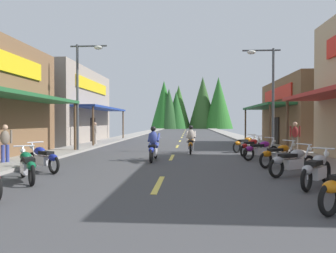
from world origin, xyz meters
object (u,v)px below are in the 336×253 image
at_px(motorcycle_parked_right_1, 317,169).
at_px(motorcycle_parked_right_5, 251,146).
at_px(motorcycle_parked_right_2, 293,161).
at_px(motorcycle_parked_right_3, 279,155).
at_px(pedestrian_waiting, 295,135).
at_px(motorcycle_parked_left_2, 43,158).
at_px(pedestrian_browsing, 5,142).
at_px(motorcycle_parked_right_4, 261,149).
at_px(rider_cruising_lead, 153,146).
at_px(streetlamp_left, 83,82).
at_px(pedestrian_strolling, 95,132).
at_px(streetlamp_right, 267,84).
at_px(rider_cruising_trailing, 191,142).
at_px(motorcycle_parked_left_1, 27,165).
at_px(motorcycle_parked_right_6, 246,144).

distance_m(motorcycle_parked_right_1, motorcycle_parked_right_5, 7.56).
relative_size(motorcycle_parked_right_2, motorcycle_parked_right_3, 1.01).
height_order(motorcycle_parked_right_5, pedestrian_waiting, pedestrian_waiting).
distance_m(motorcycle_parked_right_3, pedestrian_waiting, 5.89).
height_order(motorcycle_parked_left_2, pedestrian_browsing, pedestrian_browsing).
bearing_deg(motorcycle_parked_right_4, rider_cruising_lead, 157.40).
distance_m(streetlamp_left, pedestrian_strolling, 5.58).
height_order(streetlamp_left, motorcycle_parked_left_2, streetlamp_left).
bearing_deg(pedestrian_strolling, pedestrian_waiting, 124.39).
bearing_deg(motorcycle_parked_right_2, pedestrian_waiting, 39.48).
xyz_separation_m(rider_cruising_lead, pedestrian_browsing, (-5.86, -1.76, 0.30)).
relative_size(motorcycle_parked_right_4, pedestrian_strolling, 1.10).
distance_m(streetlamp_right, pedestrian_waiting, 3.28).
bearing_deg(pedestrian_strolling, rider_cruising_trailing, 108.67).
height_order(motorcycle_parked_left_2, rider_cruising_lead, rider_cruising_lead).
bearing_deg(pedestrian_browsing, pedestrian_strolling, -57.44).
relative_size(rider_cruising_trailing, pedestrian_strolling, 1.24).
distance_m(motorcycle_parked_right_1, motorcycle_parked_left_1, 8.16).
height_order(streetlamp_right, motorcycle_parked_right_3, streetlamp_right).
bearing_deg(rider_cruising_lead, rider_cruising_trailing, -25.69).
bearing_deg(motorcycle_parked_right_1, pedestrian_browsing, 112.39).
height_order(streetlamp_left, pedestrian_waiting, streetlamp_left).
height_order(motorcycle_parked_left_1, rider_cruising_trailing, rider_cruising_trailing).
height_order(motorcycle_parked_right_1, pedestrian_browsing, pedestrian_browsing).
bearing_deg(pedestrian_browsing, motorcycle_parked_right_5, -123.57).
bearing_deg(streetlamp_right, pedestrian_browsing, -152.73).
bearing_deg(motorcycle_parked_right_1, pedestrian_strolling, 77.26).
relative_size(streetlamp_right, motorcycle_parked_left_1, 3.42).
bearing_deg(motorcycle_parked_right_4, streetlamp_left, 131.25).
bearing_deg(motorcycle_parked_right_2, motorcycle_parked_right_4, 59.26).
height_order(motorcycle_parked_right_3, motorcycle_parked_right_4, same).
relative_size(motorcycle_parked_right_1, pedestrian_browsing, 1.03).
xyz_separation_m(motorcycle_parked_right_3, rider_cruising_trailing, (-3.40, 4.95, 0.17)).
bearing_deg(pedestrian_strolling, streetlamp_left, 63.21).
relative_size(streetlamp_right, pedestrian_strolling, 3.48).
xyz_separation_m(streetlamp_right, motorcycle_parked_left_2, (-9.64, -7.66, -3.45)).
bearing_deg(motorcycle_parked_right_5, rider_cruising_trailing, 111.41).
xyz_separation_m(motorcycle_parked_right_2, motorcycle_parked_right_4, (-0.05, 4.19, 0.00)).
bearing_deg(streetlamp_right, pedestrian_strolling, 160.63).
bearing_deg(motorcycle_parked_left_2, pedestrian_waiting, -111.83).
xyz_separation_m(motorcycle_parked_right_1, motorcycle_parked_right_4, (-0.12, 5.89, 0.00)).
relative_size(motorcycle_parked_right_1, motorcycle_parked_right_6, 0.98).
bearing_deg(motorcycle_parked_right_6, motorcycle_parked_right_2, -127.98).
xyz_separation_m(motorcycle_parked_right_5, pedestrian_browsing, (-10.66, -4.09, 0.47)).
distance_m(rider_cruising_trailing, pedestrian_browsing, 9.17).
height_order(motorcycle_parked_right_6, pedestrian_strolling, pedestrian_strolling).
xyz_separation_m(motorcycle_parked_right_4, motorcycle_parked_right_5, (-0.10, 1.67, 0.00)).
height_order(motorcycle_parked_right_1, motorcycle_parked_right_3, same).
bearing_deg(motorcycle_parked_left_1, rider_cruising_trailing, -67.52).
height_order(motorcycle_parked_right_5, rider_cruising_trailing, rider_cruising_trailing).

